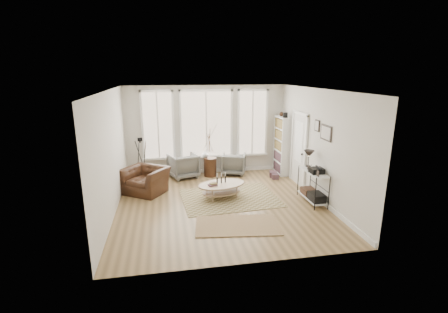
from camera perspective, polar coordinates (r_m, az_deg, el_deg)
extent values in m
plane|color=olive|center=(8.48, -0.61, -8.29)|extent=(5.50, 5.50, 0.00)
plane|color=white|center=(7.81, -0.67, 11.67)|extent=(5.50, 5.50, 0.00)
cube|color=beige|center=(10.69, -3.13, 4.66)|extent=(5.20, 0.04, 2.90)
cube|color=beige|center=(5.44, 4.26, -5.38)|extent=(5.20, 0.04, 2.90)
cube|color=beige|center=(8.02, -19.27, 0.43)|extent=(0.04, 5.50, 2.90)
cube|color=beige|center=(8.83, 16.25, 1.93)|extent=(0.04, 5.50, 2.90)
cube|color=white|center=(11.01, -3.02, -2.49)|extent=(5.10, 0.04, 0.12)
cube|color=white|center=(9.22, 15.54, -6.52)|extent=(0.03, 5.40, 0.12)
cube|color=#D1AB85|center=(10.64, -3.13, 5.70)|extent=(1.60, 0.03, 2.10)
cube|color=#D1AB85|center=(10.56, -11.54, 5.36)|extent=(0.90, 0.03, 2.10)
cube|color=#D1AB85|center=(10.94, 5.00, 5.92)|extent=(0.90, 0.03, 2.10)
cube|color=white|center=(10.62, -3.12, 5.68)|extent=(1.74, 0.06, 2.24)
cube|color=white|center=(10.54, -11.54, 5.34)|extent=(1.04, 0.06, 2.24)
cube|color=white|center=(10.92, 5.02, 5.90)|extent=(1.04, 0.06, 2.24)
cube|color=white|center=(10.82, -3.02, 0.01)|extent=(4.10, 0.12, 0.06)
cube|color=silver|center=(9.92, 13.04, 1.14)|extent=(0.04, 0.88, 2.10)
cube|color=white|center=(9.86, 13.02, 2.55)|extent=(0.01, 0.55, 1.20)
cube|color=white|center=(9.48, 14.11, 0.45)|extent=(0.06, 0.08, 2.18)
cube|color=white|center=(10.35, 11.91, 1.77)|extent=(0.06, 0.08, 2.18)
cube|color=white|center=(9.72, 13.33, 7.39)|extent=(0.06, 1.06, 0.08)
sphere|color=black|center=(9.62, 13.54, 0.38)|extent=(0.06, 0.06, 0.06)
cube|color=white|center=(10.49, 10.87, 1.43)|extent=(0.30, 0.03, 1.90)
cube|color=white|center=(11.24, 9.38, 2.38)|extent=(0.30, 0.03, 1.90)
cube|color=white|center=(10.91, 10.84, 1.95)|extent=(0.02, 0.85, 1.90)
cube|color=white|center=(10.86, 10.10, 1.92)|extent=(0.30, 0.81, 1.90)
cube|color=brown|center=(10.86, 10.10, 1.92)|extent=(0.24, 0.75, 1.76)
cube|color=black|center=(10.50, 10.73, 7.17)|extent=(0.12, 0.10, 0.16)
sphere|color=#392013|center=(10.82, 10.07, 7.37)|extent=(0.14, 0.14, 0.14)
cube|color=white|center=(8.86, 15.20, -6.96)|extent=(0.37, 1.07, 0.03)
cube|color=white|center=(8.63, 15.51, -2.64)|extent=(0.37, 1.07, 0.02)
cylinder|color=black|center=(8.23, 15.77, -6.42)|extent=(0.02, 0.02, 0.85)
cylinder|color=black|center=(8.39, 17.99, -6.18)|extent=(0.02, 0.02, 0.85)
cylinder|color=black|center=(9.14, 12.90, -4.11)|extent=(0.02, 0.02, 0.85)
cylinder|color=black|center=(9.28, 14.95, -3.94)|extent=(0.02, 0.02, 0.85)
cylinder|color=black|center=(8.92, 14.57, -1.65)|extent=(0.14, 0.14, 0.02)
cylinder|color=black|center=(8.88, 14.63, -0.78)|extent=(0.02, 0.02, 0.30)
cone|color=black|center=(8.83, 14.72, 0.47)|extent=(0.28, 0.28, 0.18)
cube|color=black|center=(8.48, 15.98, -2.38)|extent=(0.32, 0.30, 0.13)
cube|color=black|center=(8.61, 15.96, -6.87)|extent=(0.32, 0.45, 0.20)
cube|color=#392013|center=(9.01, 14.64, -5.93)|extent=(0.32, 0.40, 0.16)
cube|color=black|center=(8.20, 16.18, -2.90)|extent=(0.02, 0.10, 0.14)
cube|color=black|center=(8.67, 14.61, -1.91)|extent=(0.02, 0.10, 0.12)
cube|color=black|center=(8.39, 17.52, 3.98)|extent=(0.03, 0.52, 0.38)
cube|color=silver|center=(8.39, 17.43, 3.98)|extent=(0.01, 0.44, 0.30)
cube|color=black|center=(8.82, 16.08, 5.24)|extent=(0.03, 0.24, 0.30)
cube|color=silver|center=(8.81, 15.99, 5.24)|extent=(0.01, 0.18, 0.24)
cube|color=brown|center=(8.84, 1.02, -7.27)|extent=(2.66, 2.07, 0.01)
cube|color=brown|center=(7.36, 2.40, -11.97)|extent=(1.96, 1.25, 0.01)
ellipsoid|color=#A07F5B|center=(8.78, -0.42, -6.17)|extent=(1.24, 0.96, 0.03)
ellipsoid|color=#A07F5B|center=(8.71, -0.43, -4.92)|extent=(1.45, 1.13, 0.04)
cylinder|color=#A07F5B|center=(8.55, -2.56, -6.79)|extent=(0.04, 0.04, 0.37)
cylinder|color=#A07F5B|center=(8.66, 2.14, -6.49)|extent=(0.04, 0.04, 0.37)
cylinder|color=#A07F5B|center=(8.92, -2.91, -5.85)|extent=(0.04, 0.04, 0.37)
cylinder|color=#A07F5B|center=(9.03, 1.59, -5.57)|extent=(0.04, 0.04, 0.37)
cylinder|color=black|center=(8.71, -1.28, -4.16)|extent=(0.04, 0.04, 0.18)
cylinder|color=black|center=(8.72, -0.49, -4.12)|extent=(0.04, 0.04, 0.18)
cylinder|color=black|center=(8.74, 0.30, -4.07)|extent=(0.04, 0.04, 0.18)
cube|color=#3F542F|center=(8.58, -1.93, -4.90)|extent=(0.22, 0.16, 0.06)
imported|color=slate|center=(10.50, -7.20, -1.59)|extent=(1.06, 1.07, 0.77)
imported|color=slate|center=(10.78, 1.73, -1.23)|extent=(0.95, 0.96, 0.70)
cylinder|color=#392013|center=(10.57, -2.44, -1.84)|extent=(0.40, 0.40, 0.61)
imported|color=silver|center=(10.54, -3.34, 0.44)|extent=(0.22, 0.22, 0.22)
imported|color=#392013|center=(9.38, -13.60, -4.07)|extent=(1.46, 1.42, 0.72)
cylinder|color=black|center=(10.15, -14.55, 2.54)|extent=(0.06, 0.06, 0.06)
cube|color=black|center=(10.14, -14.58, 2.92)|extent=(0.15, 0.12, 0.10)
cylinder|color=black|center=(10.06, -14.61, 2.83)|extent=(0.06, 0.08, 0.06)
cube|color=brown|center=(10.64, 8.62, -3.08)|extent=(0.29, 0.34, 0.18)
cube|color=brown|center=(10.48, 8.94, -3.43)|extent=(0.23, 0.28, 0.16)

